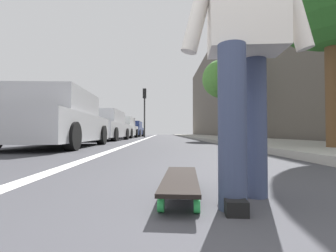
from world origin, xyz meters
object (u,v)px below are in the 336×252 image
at_px(parked_car_end, 133,129).
at_px(street_tree_mid, 221,80).
at_px(parked_car_mid, 104,126).
at_px(parked_car_far, 121,128).
at_px(parked_car_near, 58,121).
at_px(skateboard, 180,180).
at_px(traffic_light, 145,104).
at_px(skater_person, 245,31).

height_order(parked_car_end, street_tree_mid, street_tree_mid).
height_order(parked_car_mid, parked_car_far, parked_car_far).
bearing_deg(parked_car_end, parked_car_near, -179.54).
xyz_separation_m(skateboard, parked_car_mid, (10.69, 3.03, 0.61)).
bearing_deg(traffic_light, street_tree_mid, -148.57).
bearing_deg(parked_car_end, skater_person, -171.59).
relative_size(skater_person, parked_car_far, 0.37).
bearing_deg(street_tree_mid, parked_car_near, 136.42).
height_order(traffic_light, street_tree_mid, street_tree_mid).
relative_size(parked_car_end, traffic_light, 1.14).
bearing_deg(parked_car_end, street_tree_mid, -152.22).
relative_size(skateboard, parked_car_near, 0.20).
xyz_separation_m(skateboard, parked_car_far, (16.21, 3.08, 0.63)).
xyz_separation_m(parked_car_end, street_tree_mid, (-11.38, -5.99, 2.43)).
bearing_deg(parked_car_end, parked_car_mid, 179.90).
bearing_deg(skater_person, skateboard, 66.73).
height_order(skateboard, parked_car_near, parked_car_near).
distance_m(parked_car_mid, parked_car_end, 11.83).
xyz_separation_m(skateboard, skater_person, (-0.15, -0.35, 0.84)).
xyz_separation_m(skater_person, street_tree_mid, (11.30, -2.64, 2.22)).
relative_size(parked_car_mid, traffic_light, 1.12).
distance_m(skater_person, parked_car_end, 22.92).
bearing_deg(skateboard, skater_person, -113.27).
xyz_separation_m(parked_car_near, parked_car_end, (17.52, 0.14, 0.03)).
relative_size(skateboard, parked_car_mid, 0.19).
relative_size(skateboard, parked_car_end, 0.19).
height_order(parked_car_mid, traffic_light, traffic_light).
xyz_separation_m(parked_car_mid, traffic_light, (7.93, -1.45, 2.10)).
height_order(parked_car_near, parked_car_mid, parked_car_mid).
bearing_deg(traffic_light, parked_car_near, 174.61).
xyz_separation_m(parked_car_far, parked_car_end, (6.31, -0.07, 0.00)).
distance_m(parked_car_mid, street_tree_mid, 6.51).
relative_size(parked_car_end, street_tree_mid, 1.09).
bearing_deg(parked_car_near, parked_car_far, 1.08).
relative_size(parked_car_far, street_tree_mid, 1.05).
bearing_deg(skater_person, parked_car_end, 8.41).
bearing_deg(parked_car_mid, traffic_light, -10.32).
bearing_deg(skateboard, street_tree_mid, -15.00).
bearing_deg(traffic_light, parked_car_mid, 169.68).
xyz_separation_m(skater_person, parked_car_far, (16.36, 3.42, -0.21)).
bearing_deg(parked_car_near, street_tree_mid, -43.58).
distance_m(parked_car_far, street_tree_mid, 8.27).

